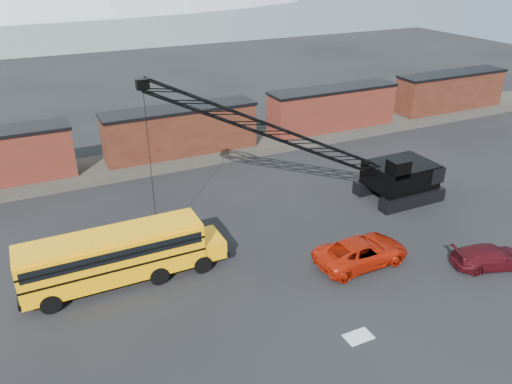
# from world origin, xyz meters

# --- Properties ---
(ground) EXTENTS (160.00, 160.00, 0.00)m
(ground) POSITION_xyz_m (0.00, 0.00, 0.00)
(ground) COLOR black
(ground) RESTS_ON ground
(gravel_berm) EXTENTS (120.00, 5.00, 0.70)m
(gravel_berm) POSITION_xyz_m (0.00, 22.00, 0.35)
(gravel_berm) COLOR #49443C
(gravel_berm) RESTS_ON ground
(boxcar_mid) EXTENTS (13.70, 3.10, 4.17)m
(boxcar_mid) POSITION_xyz_m (0.00, 22.00, 2.76)
(boxcar_mid) COLOR #522517
(boxcar_mid) RESTS_ON gravel_berm
(boxcar_east_near) EXTENTS (13.70, 3.10, 4.17)m
(boxcar_east_near) POSITION_xyz_m (16.00, 22.00, 2.76)
(boxcar_east_near) COLOR #481D14
(boxcar_east_near) RESTS_ON gravel_berm
(boxcar_east_far) EXTENTS (13.70, 3.10, 4.17)m
(boxcar_east_far) POSITION_xyz_m (32.00, 22.00, 2.76)
(boxcar_east_far) COLOR #522517
(boxcar_east_far) RESTS_ON gravel_berm
(snow_patch) EXTENTS (1.40, 0.90, 0.02)m
(snow_patch) POSITION_xyz_m (0.50, -4.00, 0.01)
(snow_patch) COLOR silver
(snow_patch) RESTS_ON ground
(school_bus) EXTENTS (11.65, 2.65, 3.19)m
(school_bus) POSITION_xyz_m (-8.97, 5.68, 1.79)
(school_bus) COLOR #FFA205
(school_bus) RESTS_ON ground
(red_pickup) EXTENTS (5.95, 2.82, 1.64)m
(red_pickup) POSITION_xyz_m (4.47, 1.24, 0.82)
(red_pickup) COLOR #AD1C08
(red_pickup) RESTS_ON ground
(maroon_suv) EXTENTS (5.03, 3.22, 1.36)m
(maroon_suv) POSITION_xyz_m (11.24, -2.40, 0.68)
(maroon_suv) COLOR #400B11
(maroon_suv) RESTS_ON ground
(crawler_crane) EXTENTS (21.80, 4.20, 10.94)m
(crawler_crane) POSITION_xyz_m (3.62, 8.15, 5.85)
(crawler_crane) COLOR black
(crawler_crane) RESTS_ON ground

